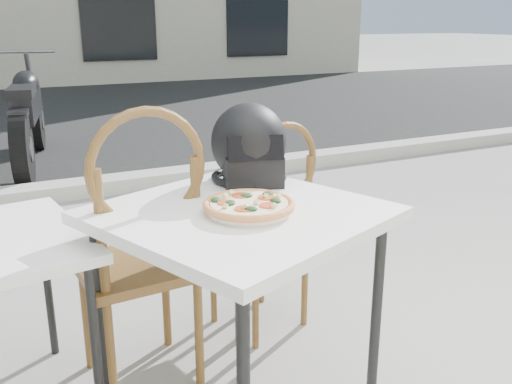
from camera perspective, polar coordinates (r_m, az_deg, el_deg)
name	(u,v)px	position (r m, az deg, el deg)	size (l,w,h in m)	color
ground	(367,372)	(2.48, 11.03, -17.21)	(80.00, 80.00, 0.00)	gray
street_asphalt	(74,117)	(8.80, -17.76, 7.20)	(30.00, 8.00, 0.00)	black
curb	(153,179)	(4.96, -10.26, 1.27)	(30.00, 0.25, 0.12)	#A9A79E
cafe_table_main	(240,229)	(1.90, -1.63, -3.75)	(1.06, 1.06, 0.78)	white
plate	(249,210)	(1.84, -0.70, -1.85)	(0.33, 0.33, 0.02)	white
pizza	(249,204)	(1.83, -0.71, -1.23)	(0.31, 0.31, 0.04)	#E49153
helmet	(249,147)	(2.17, -0.68, 4.51)	(0.36, 0.37, 0.30)	black
cafe_chair_main	(269,218)	(2.49, 1.35, -2.58)	(0.46, 0.46, 0.98)	brown
cafe_chair_side	(142,239)	(2.10, -11.32, -4.64)	(0.45, 0.45, 1.11)	brown
motorcycle	(28,117)	(5.90, -21.83, 6.94)	(0.63, 2.15, 1.07)	black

